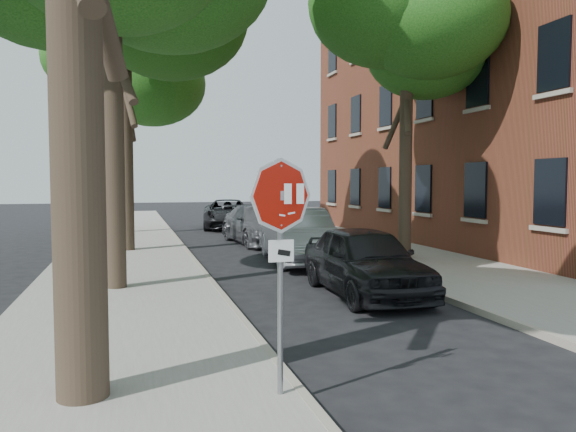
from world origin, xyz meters
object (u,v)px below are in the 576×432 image
stop_sign (281,230)px  car_a (365,260)px  apartment_building (537,55)px  car_b (298,236)px  tree_right (405,27)px  tree_far (118,77)px  car_c (259,225)px  tree_mid_b (123,16)px  car_d (228,214)px

stop_sign → car_a: stop_sign is taller
apartment_building → car_b: apartment_building is taller
apartment_building → tree_right: (-8.02, -3.89, -0.44)m
stop_sign → tree_far: size_ratio=0.28×
stop_sign → car_c: size_ratio=0.50×
stop_sign → tree_far: tree_far is taller
car_b → tree_mid_b: bearing=147.7°
car_a → car_c: size_ratio=0.86×
car_d → car_c: bearing=-82.3°
tree_right → car_a: tree_right is taller
tree_right → car_b: bearing=176.9°
apartment_building → car_c: 13.43m
tree_right → car_c: bearing=121.2°
tree_right → car_a: (-3.38, -4.83, -6.46)m
tree_far → car_a: 17.91m
stop_sign → car_d: (3.30, 23.06, -1.19)m
tree_far → car_d: tree_far is taller
tree_mid_b → car_c: tree_mid_b is taller
tree_right → car_a: size_ratio=2.10×
apartment_building → tree_mid_b: size_ratio=1.95×
tree_far → car_b: 13.64m
stop_sign → car_a: 6.36m
car_a → car_b: bearing=91.4°
tree_right → tree_mid_b: bearing=154.5°
car_a → car_b: car_b is taller
tree_far → car_c: size_ratio=1.80×
tree_mid_b → car_b: tree_mid_b is taller
tree_mid_b → car_d: 12.54m
stop_sign → car_a: size_ratio=0.59×
stop_sign → tree_right: 13.23m
car_d → car_b: bearing=-82.3°
apartment_building → car_d: (-11.40, 9.04, -6.90)m
apartment_building → stop_sign: bearing=-136.3°
stop_sign → tree_right: size_ratio=0.28×
tree_far → tree_right: (8.70, -11.00, 0.00)m
car_b → car_d: 12.74m
tree_mid_b → car_c: size_ratio=2.00×
tree_far → car_c: bearing=-45.6°
car_a → tree_mid_b: bearing=121.0°
apartment_building → tree_far: 18.18m
tree_far → tree_right: bearing=-51.7°
car_a → car_c: car_a is taller
apartment_building → car_d: size_ratio=3.72×
tree_mid_b → car_d: size_ratio=1.91×
tree_mid_b → tree_far: tree_mid_b is taller
tree_mid_b → tree_right: tree_mid_b is taller
stop_sign → tree_far: bearing=95.5°
car_c → car_d: 7.35m
car_c → tree_right: bearing=-63.5°
tree_mid_b → car_d: tree_mid_b is taller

